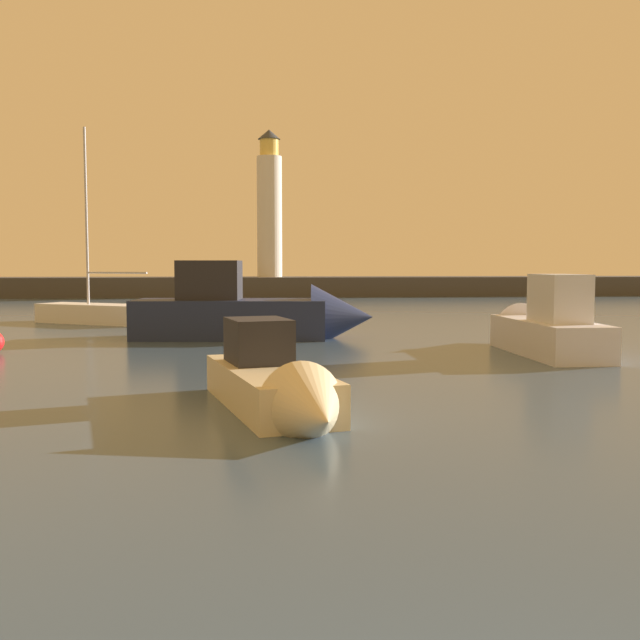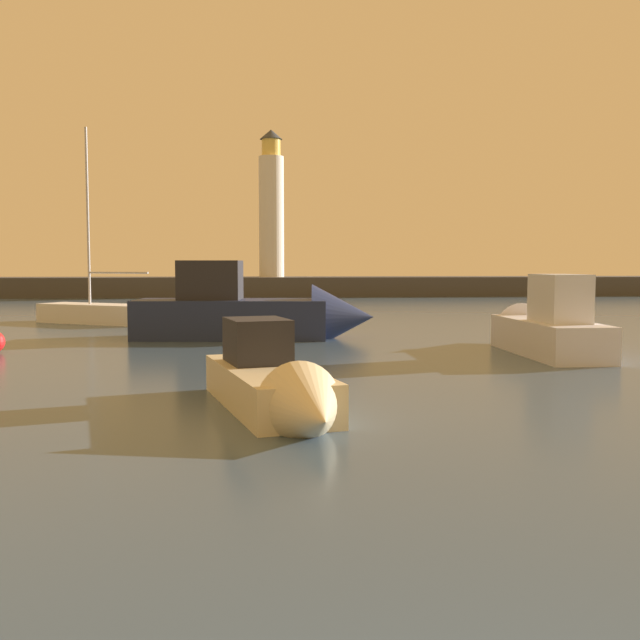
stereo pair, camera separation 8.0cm
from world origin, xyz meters
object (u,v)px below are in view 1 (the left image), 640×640
Objects in this scene: motorboat_1 at (262,313)px; motorboat_3 at (539,328)px; sailboat_moored at (99,313)px; motorboat_4 at (279,387)px; lighthouse at (269,208)px.

motorboat_3 is (8.71, -5.14, -0.17)m from motorboat_1.
motorboat_3 is 20.67m from sailboat_moored.
motorboat_1 is 10.11m from motorboat_3.
sailboat_moored reaches higher than motorboat_1.
motorboat_4 is (-8.64, -8.87, -0.25)m from motorboat_3.
motorboat_1 is 1.00× the size of sailboat_moored.
motorboat_3 is at bearing -79.99° from lighthouse.
sailboat_moored is (-7.59, 21.66, -0.01)m from motorboat_4.
motorboat_1 is at bearing -45.51° from sailboat_moored.
lighthouse is 1.89× the size of motorboat_3.
sailboat_moored is (-7.52, 7.66, -0.43)m from motorboat_1.
motorboat_1 reaches higher than motorboat_3.
motorboat_4 is 0.66× the size of sailboat_moored.
motorboat_3 is 1.12× the size of motorboat_4.
motorboat_1 is at bearing 149.45° from motorboat_3.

